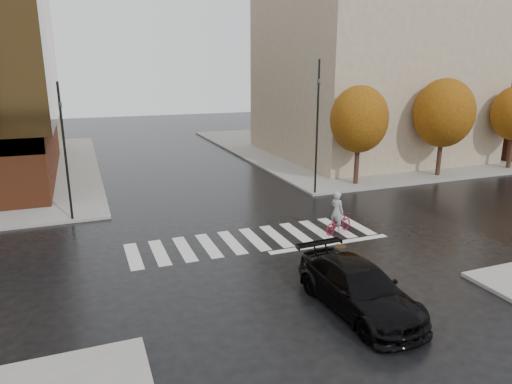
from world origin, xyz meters
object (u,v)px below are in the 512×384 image
Objects in this scene: traffic_light_nw at (64,144)px; traffic_light_ne at (317,118)px; sedan at (359,288)px; fire_hydrant at (32,200)px; cyclist at (338,219)px.

traffic_light_nw is 14.23m from traffic_light_ne.
traffic_light_nw is 0.86× the size of traffic_light_ne.
sedan is at bearing 70.49° from traffic_light_ne.
traffic_light_ne is 17.16m from fire_hydrant.
traffic_light_nw reaches higher than sedan.
traffic_light_ne is at bearing -40.60° from cyclist.
sedan is 8.05× the size of fire_hydrant.
fire_hydrant is at bearing 34.13° from cyclist.
traffic_light_nw is at bearing -56.84° from fire_hydrant.
sedan is 0.66× the size of traffic_light_ne.
cyclist is 0.30× the size of traffic_light_nw.
cyclist is 3.11× the size of fire_hydrant.
cyclist reaches higher than sedan.
cyclist is at bearing -34.47° from fire_hydrant.
fire_hydrant is at bearing 121.36° from sedan.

